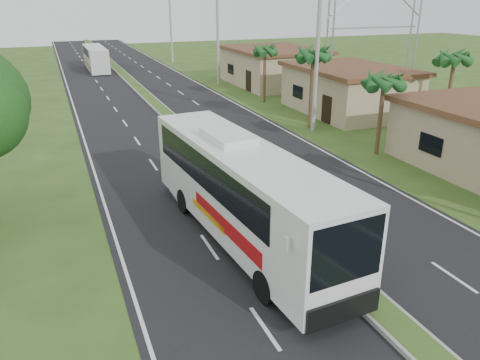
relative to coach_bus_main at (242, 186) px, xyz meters
name	(u,v)px	position (x,y,z in m)	size (l,w,h in m)	color
ground	(367,301)	(2.11, -5.22, -2.19)	(180.00, 180.00, 0.00)	#324C1C
road_asphalt	(189,136)	(2.11, 14.78, -2.18)	(14.00, 160.00, 0.02)	black
median_strip	(189,134)	(2.11, 14.78, -2.09)	(1.20, 160.00, 0.18)	gray
lane_edge_left	(86,147)	(-4.59, 14.78, -2.19)	(0.12, 160.00, 0.01)	silver
lane_edge_right	(277,126)	(8.81, 14.78, -2.19)	(0.12, 160.00, 0.01)	silver
shop_mid	(348,89)	(16.11, 16.78, -0.33)	(7.60, 10.60, 3.67)	tan
shop_far	(273,66)	(16.11, 30.78, -0.26)	(8.60, 11.60, 3.82)	tan
palm_verge_b	(384,81)	(11.51, 6.78, 2.17)	(2.40, 2.40, 5.05)	#473321
palm_verge_c	(313,54)	(10.91, 13.78, 2.93)	(2.40, 2.40, 5.85)	#473321
palm_verge_d	(265,50)	(11.41, 22.78, 2.36)	(2.40, 2.40, 5.25)	#473321
palm_behind_shop	(455,58)	(19.61, 9.78, 2.74)	(2.40, 2.40, 5.65)	#473321
utility_pole_b	(318,39)	(10.58, 12.78, 4.07)	(3.20, 0.28, 12.00)	gray
utility_pole_c	(218,29)	(10.61, 32.78, 3.48)	(1.60, 0.28, 11.00)	gray
utility_pole_d	(171,23)	(10.61, 52.78, 3.23)	(1.60, 0.28, 10.50)	gray
billboard_lattice	(375,19)	(24.11, 24.78, 4.63)	(10.18, 1.18, 12.07)	gray
coach_bus_main	(242,186)	(0.00, 0.00, 0.00)	(3.52, 12.48, 3.98)	silver
coach_bus_far	(96,57)	(-0.43, 48.50, -0.52)	(2.28, 10.14, 2.95)	silver
motorcyclist	(352,243)	(2.82, -3.22, -1.31)	(1.75, 0.93, 2.37)	black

